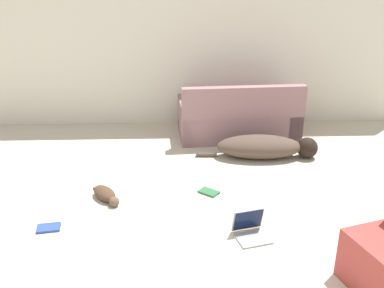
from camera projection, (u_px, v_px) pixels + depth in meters
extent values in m
cube|color=beige|center=(153.00, 43.00, 6.39)|extent=(7.94, 0.06, 2.51)
cube|color=gray|center=(237.00, 122.00, 6.27)|extent=(1.74, 0.99, 0.39)
cube|color=gray|center=(244.00, 102.00, 5.77)|extent=(1.69, 0.25, 0.43)
cube|color=gray|center=(287.00, 116.00, 6.32)|extent=(0.26, 0.89, 0.53)
cube|color=gray|center=(187.00, 119.00, 6.18)|extent=(0.26, 0.89, 0.53)
ellipsoid|color=#4C3D33|center=(259.00, 147.00, 5.52)|extent=(1.11, 0.52, 0.29)
sphere|color=black|center=(307.00, 148.00, 5.52)|extent=(0.28, 0.28, 0.27)
cylinder|color=#4C3D33|center=(206.00, 155.00, 5.58)|extent=(0.28, 0.07, 0.06)
ellipsoid|color=#473323|center=(105.00, 193.00, 4.54)|extent=(0.35, 0.40, 0.12)
sphere|color=brown|center=(114.00, 202.00, 4.39)|extent=(0.15, 0.15, 0.11)
cylinder|color=#473323|center=(95.00, 190.00, 4.72)|extent=(0.07, 0.09, 0.02)
cube|color=gray|center=(253.00, 239.00, 3.86)|extent=(0.34, 0.30, 0.02)
cube|color=gray|center=(248.00, 219.00, 3.94)|extent=(0.30, 0.14, 0.23)
cube|color=#0F1938|center=(248.00, 220.00, 3.93)|extent=(0.28, 0.12, 0.20)
cube|color=#28428E|center=(49.00, 228.00, 4.02)|extent=(0.23, 0.18, 0.02)
cube|color=#2D663D|center=(209.00, 192.00, 4.67)|extent=(0.25, 0.24, 0.02)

